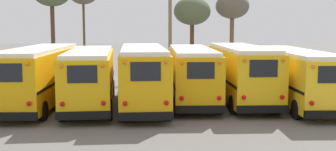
# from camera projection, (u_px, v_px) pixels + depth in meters

# --- Properties ---
(ground_plane) EXTENTS (160.00, 160.00, 0.00)m
(ground_plane) POSITION_uv_depth(u_px,v_px,m) (168.00, 104.00, 24.09)
(ground_plane) COLOR #66635E
(school_bus_0) EXTENTS (3.04, 10.84, 3.25)m
(school_bus_0) POSITION_uv_depth(u_px,v_px,m) (40.00, 74.00, 23.55)
(school_bus_0) COLOR #E5A00C
(school_bus_0) RESTS_ON ground
(school_bus_1) EXTENTS (2.73, 9.82, 3.15)m
(school_bus_1) POSITION_uv_depth(u_px,v_px,m) (90.00, 76.00, 23.10)
(school_bus_1) COLOR #EAAA0F
(school_bus_1) RESTS_ON ground
(school_bus_2) EXTENTS (2.57, 9.40, 3.31)m
(school_bus_2) POSITION_uv_depth(u_px,v_px,m) (143.00, 75.00, 22.86)
(school_bus_2) COLOR #E5A00C
(school_bus_2) RESTS_ON ground
(school_bus_3) EXTENTS (2.85, 9.68, 3.16)m
(school_bus_3) POSITION_uv_depth(u_px,v_px,m) (192.00, 73.00, 24.50)
(school_bus_3) COLOR #E5A00C
(school_bus_3) RESTS_ON ground
(school_bus_4) EXTENTS (2.79, 9.60, 3.28)m
(school_bus_4) POSITION_uv_depth(u_px,v_px,m) (241.00, 72.00, 24.49)
(school_bus_4) COLOR yellow
(school_bus_4) RESTS_ON ground
(school_bus_5) EXTENTS (3.03, 10.90, 3.08)m
(school_bus_5) POSITION_uv_depth(u_px,v_px,m) (294.00, 75.00, 23.98)
(school_bus_5) COLOR yellow
(school_bus_5) RESTS_ON ground
(utility_pole) EXTENTS (1.80, 0.30, 9.01)m
(utility_pole) POSITION_uv_depth(u_px,v_px,m) (170.00, 23.00, 37.16)
(utility_pole) COLOR #75604C
(utility_pole) RESTS_ON ground
(bare_tree_0) EXTENTS (3.16, 3.16, 7.44)m
(bare_tree_0) POSITION_uv_depth(u_px,v_px,m) (232.00, 7.00, 39.68)
(bare_tree_0) COLOR brown
(bare_tree_0) RESTS_ON ground
(bare_tree_1) EXTENTS (3.37, 3.37, 7.00)m
(bare_tree_1) POSITION_uv_depth(u_px,v_px,m) (192.00, 12.00, 38.39)
(bare_tree_1) COLOR #473323
(bare_tree_1) RESTS_ON ground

